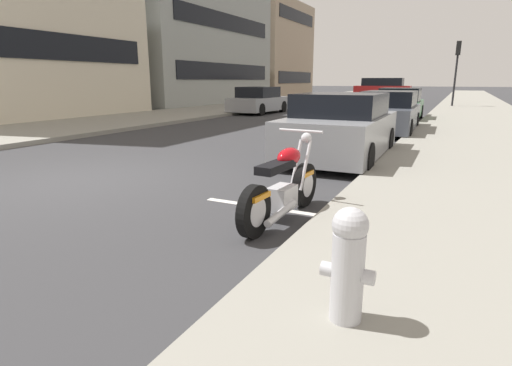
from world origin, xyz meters
name	(u,v)px	position (x,y,z in m)	size (l,w,h in m)	color
ground_plane	(80,180)	(0.00, 0.00, 0.00)	(260.00, 260.00, 0.00)	#333335
sidewalk_near_curb	(482,128)	(12.00, -6.74, 0.07)	(120.00, 4.40, 0.14)	gray
sidewalk_far_curb	(177,114)	(12.00, 6.94, 0.07)	(120.00, 5.00, 0.14)	gray
parking_stall_stripe	(276,209)	(0.00, -3.84, 0.00)	(0.12, 2.20, 0.01)	silver
parked_motorcycle	(283,188)	(-0.34, -4.09, 0.42)	(2.02, 0.62, 1.10)	black
parked_car_behind_motorcycle	(340,128)	(4.03, -3.63, 0.70)	(4.08, 1.97, 1.46)	gray
parked_car_at_intersection	(388,113)	(9.55, -3.80, 0.67)	(4.40, 1.89, 1.39)	#4C515B
parked_car_far_down_curb	(400,106)	(14.43, -3.51, 0.65)	(4.25, 1.90, 1.42)	#236638
crossing_truck	(382,88)	(35.24, 0.83, 1.02)	(2.08, 5.03, 1.96)	maroon
car_opposite_curb	(259,101)	(15.22, 3.90, 0.66)	(4.10, 1.98, 1.41)	gray
fire_hydrant	(348,262)	(-2.44, -5.43, 0.57)	(0.24, 0.36, 0.80)	#B7B7BC
traffic_signal_near_corner	(457,59)	(24.77, -5.42, 3.03)	(0.36, 0.28, 4.00)	black
townhouse_corner_block	(163,31)	(21.16, 14.87, 5.35)	(14.43, 11.35, 10.70)	#939993
townhouse_near_left	(252,52)	(34.60, 14.22, 4.62)	(10.45, 10.03, 9.25)	tan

